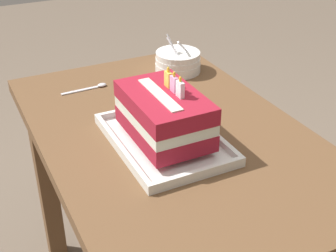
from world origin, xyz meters
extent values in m
cube|color=brown|center=(0.00, 0.00, 0.69)|extent=(0.99, 0.64, 0.04)
cube|color=brown|center=(-0.44, -0.26, 0.33)|extent=(0.06, 0.06, 0.67)
cube|color=brown|center=(-0.44, 0.26, 0.33)|extent=(0.06, 0.06, 0.67)
cube|color=silver|center=(0.05, -0.04, 0.71)|extent=(0.34, 0.24, 0.01)
cube|color=silver|center=(0.05, -0.15, 0.72)|extent=(0.34, 0.01, 0.02)
cube|color=silver|center=(0.05, 0.07, 0.72)|extent=(0.34, 0.01, 0.02)
cube|color=silver|center=(-0.12, -0.04, 0.72)|extent=(0.01, 0.21, 0.02)
cube|color=silver|center=(0.21, -0.04, 0.72)|extent=(0.01, 0.21, 0.02)
cube|color=maroon|center=(0.05, -0.04, 0.75)|extent=(0.24, 0.16, 0.04)
cube|color=silver|center=(0.05, -0.04, 0.78)|extent=(0.24, 0.15, 0.03)
cube|color=maroon|center=(0.05, -0.04, 0.81)|extent=(0.24, 0.16, 0.04)
cube|color=silver|center=(0.05, -0.05, 0.84)|extent=(0.18, 0.03, 0.00)
cube|color=#EFC64C|center=(0.02, -0.02, 0.85)|extent=(0.02, 0.01, 0.04)
ellipsoid|color=yellow|center=(0.02, -0.02, 0.88)|extent=(0.01, 0.01, 0.01)
cube|color=#E099C6|center=(0.05, -0.02, 0.85)|extent=(0.02, 0.01, 0.04)
ellipsoid|color=yellow|center=(0.05, -0.02, 0.88)|extent=(0.01, 0.01, 0.01)
cube|color=white|center=(0.08, -0.02, 0.85)|extent=(0.02, 0.01, 0.04)
ellipsoid|color=yellow|center=(0.08, -0.02, 0.88)|extent=(0.01, 0.01, 0.01)
cylinder|color=white|center=(-0.33, 0.19, 0.72)|extent=(0.15, 0.15, 0.03)
cylinder|color=white|center=(-0.33, 0.19, 0.74)|extent=(0.14, 0.14, 0.03)
cylinder|color=white|center=(-0.33, 0.19, 0.75)|extent=(0.14, 0.14, 0.03)
cylinder|color=silver|center=(-0.31, 0.20, 0.79)|extent=(0.03, 0.06, 0.06)
cylinder|color=silver|center=(-0.32, 0.17, 0.79)|extent=(0.06, 0.03, 0.06)
cylinder|color=silver|center=(-0.32, 0.17, 0.79)|extent=(0.06, 0.03, 0.08)
ellipsoid|color=silver|center=(-0.33, -0.07, 0.71)|extent=(0.02, 0.03, 0.01)
cube|color=silver|center=(-0.32, -0.14, 0.71)|extent=(0.01, 0.11, 0.00)
camera|label=1|loc=(0.91, -0.46, 1.30)|focal=50.08mm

